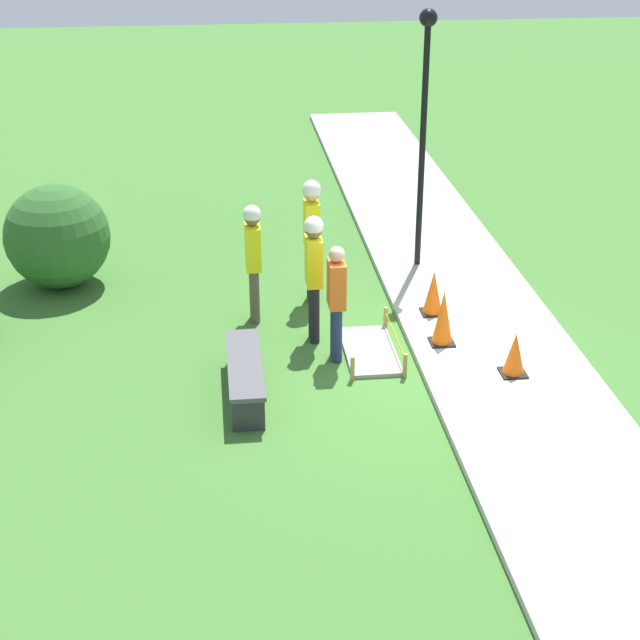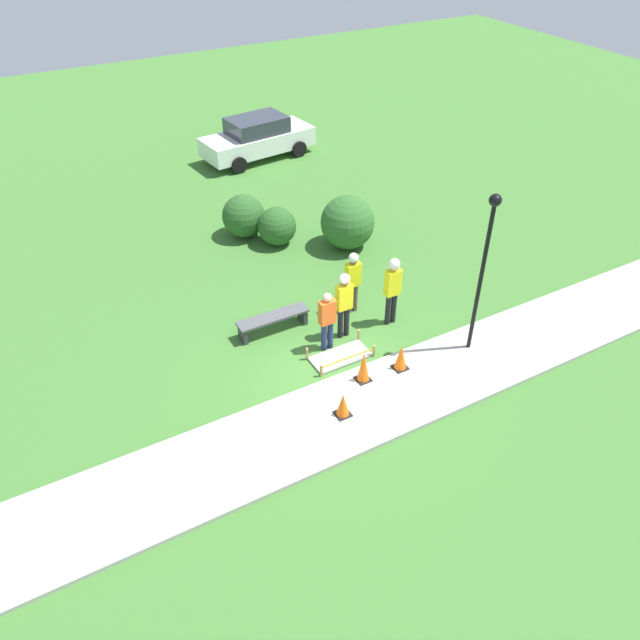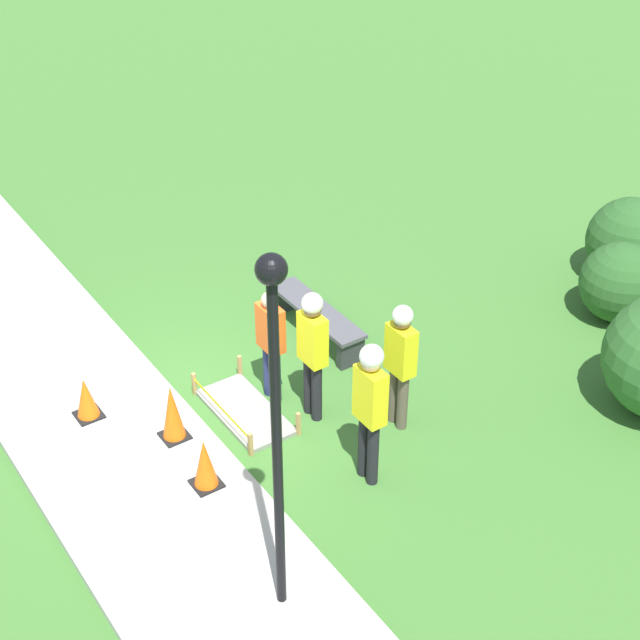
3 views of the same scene
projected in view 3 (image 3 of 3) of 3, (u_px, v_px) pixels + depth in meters
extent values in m
plane|color=#3D702D|center=(188.00, 409.00, 12.93)|extent=(60.00, 60.00, 0.00)
cube|color=#ADAAA3|center=(107.00, 438.00, 12.37)|extent=(28.00, 2.29, 0.10)
cube|color=gray|center=(245.00, 412.00, 12.84)|extent=(1.48, 0.70, 0.06)
cube|color=tan|center=(194.00, 384.00, 13.11)|extent=(0.05, 0.05, 0.34)
cube|color=tan|center=(251.00, 445.00, 12.09)|extent=(0.05, 0.05, 0.34)
cube|color=tan|center=(240.00, 366.00, 13.44)|extent=(0.05, 0.05, 0.34)
cube|color=tan|center=(298.00, 424.00, 12.42)|extent=(0.05, 0.05, 0.34)
cube|color=yellow|center=(221.00, 408.00, 12.55)|extent=(1.48, 0.00, 0.04)
cube|color=black|center=(89.00, 415.00, 12.66)|extent=(0.34, 0.34, 0.02)
cone|color=orange|center=(86.00, 397.00, 12.50)|extent=(0.29, 0.29, 0.57)
cube|color=black|center=(175.00, 436.00, 12.32)|extent=(0.34, 0.34, 0.02)
cone|color=orange|center=(172.00, 411.00, 12.10)|extent=(0.29, 0.29, 0.77)
cube|color=black|center=(207.00, 483.00, 11.60)|extent=(0.34, 0.34, 0.02)
cone|color=orange|center=(205.00, 462.00, 11.41)|extent=(0.29, 0.29, 0.65)
cube|color=#2D2D33|center=(286.00, 298.00, 14.82)|extent=(0.12, 0.40, 0.42)
cube|color=#2D2D33|center=(351.00, 352.00, 13.65)|extent=(0.12, 0.40, 0.42)
cube|color=#4C4C51|center=(317.00, 311.00, 14.10)|extent=(1.90, 0.44, 0.06)
cylinder|color=brown|center=(394.00, 394.00, 12.53)|extent=(0.14, 0.14, 0.84)
cylinder|color=brown|center=(403.00, 401.00, 12.40)|extent=(0.14, 0.14, 0.84)
cube|color=yellow|center=(401.00, 350.00, 12.05)|extent=(0.40, 0.22, 0.66)
sphere|color=brown|center=(403.00, 320.00, 11.80)|extent=(0.23, 0.23, 0.23)
sphere|color=white|center=(403.00, 316.00, 11.77)|extent=(0.26, 0.26, 0.26)
cylinder|color=black|center=(364.00, 445.00, 11.66)|extent=(0.14, 0.14, 0.90)
cylinder|color=black|center=(373.00, 453.00, 11.54)|extent=(0.14, 0.14, 0.90)
cube|color=yellow|center=(370.00, 395.00, 11.15)|extent=(0.40, 0.22, 0.72)
sphere|color=tan|center=(372.00, 361.00, 10.88)|extent=(0.24, 0.24, 0.24)
sphere|color=white|center=(372.00, 356.00, 10.84)|extent=(0.28, 0.28, 0.28)
cylinder|color=black|center=(309.00, 385.00, 12.66)|extent=(0.14, 0.14, 0.87)
cylinder|color=black|center=(317.00, 392.00, 12.54)|extent=(0.14, 0.14, 0.87)
cube|color=yellow|center=(313.00, 339.00, 12.17)|extent=(0.40, 0.22, 0.69)
sphere|color=brown|center=(312.00, 308.00, 11.91)|extent=(0.23, 0.23, 0.23)
sphere|color=white|center=(312.00, 303.00, 11.88)|extent=(0.27, 0.27, 0.27)
cylinder|color=navy|center=(268.00, 369.00, 13.00)|extent=(0.14, 0.14, 0.80)
cylinder|color=navy|center=(276.00, 376.00, 12.87)|extent=(0.14, 0.14, 0.80)
cube|color=#E55B1E|center=(271.00, 328.00, 12.53)|extent=(0.40, 0.22, 0.64)
sphere|color=tan|center=(270.00, 300.00, 12.30)|extent=(0.22, 0.22, 0.22)
cylinder|color=black|center=(277.00, 458.00, 9.10)|extent=(0.10, 0.10, 3.89)
sphere|color=black|center=(271.00, 269.00, 7.97)|extent=(0.28, 0.28, 0.28)
sphere|color=#285623|center=(630.00, 241.00, 15.33)|extent=(1.37, 1.37, 1.37)
sphere|color=#285623|center=(620.00, 282.00, 14.44)|extent=(1.21, 1.21, 1.21)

